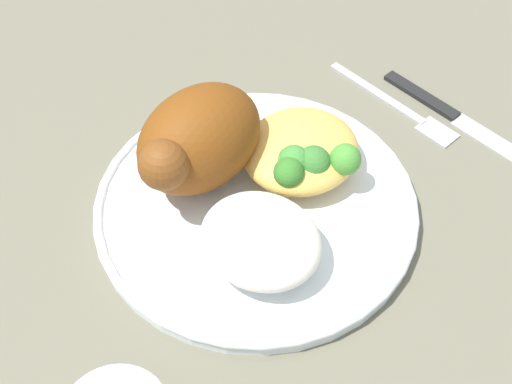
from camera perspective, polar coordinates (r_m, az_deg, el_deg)
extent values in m
plane|color=#686451|center=(0.57, 0.00, -1.64)|extent=(2.00, 2.00, 0.00)
cylinder|color=white|center=(0.56, 0.00, -1.28)|extent=(0.25, 0.25, 0.01)
torus|color=white|center=(0.56, 0.00, -0.92)|extent=(0.26, 0.26, 0.01)
ellipsoid|color=brown|center=(0.55, -4.58, 4.33)|extent=(0.11, 0.08, 0.08)
sphere|color=brown|center=(0.51, -7.47, 2.19)|extent=(0.04, 0.04, 0.04)
ellipsoid|color=white|center=(0.51, 0.39, -3.90)|extent=(0.08, 0.09, 0.04)
ellipsoid|color=#EDB553|center=(0.57, 3.86, 3.22)|extent=(0.10, 0.09, 0.03)
sphere|color=#4B9335|center=(0.55, 7.23, 2.63)|extent=(0.03, 0.03, 0.03)
sphere|color=#428C39|center=(0.55, 3.09, 2.41)|extent=(0.03, 0.03, 0.03)
sphere|color=#367929|center=(0.54, 2.67, 1.59)|extent=(0.02, 0.02, 0.02)
sphere|color=#3B7C32|center=(0.55, 4.67, 2.35)|extent=(0.03, 0.03, 0.03)
cube|color=#B2B2B7|center=(0.67, 9.75, 8.00)|extent=(0.02, 0.11, 0.01)
cube|color=#B2B2B7|center=(0.64, 14.45, 4.77)|extent=(0.02, 0.04, 0.00)
cube|color=black|center=(0.67, 13.25, 7.75)|extent=(0.02, 0.08, 0.01)
cube|color=#B2B2B7|center=(0.65, 19.74, 3.19)|extent=(0.03, 0.11, 0.00)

